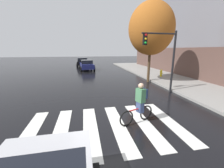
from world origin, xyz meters
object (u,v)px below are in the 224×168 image
(fire_hydrant, at_px, (161,73))
(sedan_mid, at_px, (87,65))
(sedan_far, at_px, (82,62))
(traffic_light_near, at_px, (163,52))
(street_tree_near, at_px, (151,29))
(cyclist, at_px, (140,103))

(fire_hydrant, bearing_deg, sedan_mid, 134.86)
(sedan_far, xyz_separation_m, traffic_light_near, (5.45, -17.79, 2.05))
(fire_hydrant, bearing_deg, traffic_light_near, -120.37)
(street_tree_near, bearing_deg, sedan_far, 113.17)
(sedan_mid, relative_size, sedan_far, 0.98)
(street_tree_near, bearing_deg, cyclist, -117.77)
(sedan_mid, bearing_deg, street_tree_near, -59.20)
(sedan_far, bearing_deg, cyclist, -83.64)
(fire_hydrant, distance_m, street_tree_near, 5.00)
(traffic_light_near, bearing_deg, sedan_mid, 110.83)
(sedan_far, relative_size, street_tree_near, 0.65)
(cyclist, xyz_separation_m, fire_hydrant, (5.95, 8.64, -0.31))
(sedan_mid, distance_m, sedan_far, 5.14)
(cyclist, bearing_deg, sedan_far, 96.36)
(sedan_mid, xyz_separation_m, fire_hydrant, (7.72, -7.76, -0.24))
(cyclist, distance_m, traffic_light_near, 5.21)
(sedan_mid, distance_m, traffic_light_near, 13.74)
(fire_hydrant, relative_size, street_tree_near, 0.11)
(sedan_mid, bearing_deg, fire_hydrant, -45.14)
(traffic_light_near, relative_size, street_tree_near, 0.60)
(traffic_light_near, distance_m, fire_hydrant, 6.17)
(sedan_far, distance_m, fire_hydrant, 15.33)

